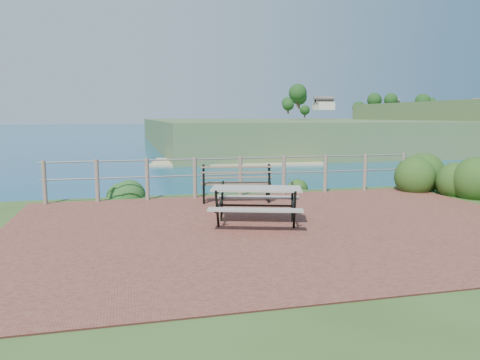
# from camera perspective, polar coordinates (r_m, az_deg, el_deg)

# --- Properties ---
(ground) EXTENTS (10.00, 7.00, 0.12)m
(ground) POSITION_cam_1_polar(r_m,az_deg,el_deg) (8.65, 5.42, -5.71)
(ground) COLOR brown
(ground) RESTS_ON ground
(ocean) EXTENTS (1200.00, 1200.00, 0.00)m
(ocean) POSITION_cam_1_polar(r_m,az_deg,el_deg) (207.96, -13.20, 7.08)
(ocean) COLOR #155882
(ocean) RESTS_ON ground
(safety_railing) EXTENTS (9.40, 0.10, 1.00)m
(safety_railing) POSITION_cam_1_polar(r_m,az_deg,el_deg) (11.72, 0.05, 0.74)
(safety_railing) COLOR #6B5B4C
(safety_railing) RESTS_ON ground
(distant_bay) EXTENTS (290.00, 232.36, 24.00)m
(distant_bay) POSITION_cam_1_polar(r_m,az_deg,el_deg) (274.35, 26.17, 6.31)
(distant_bay) COLOR #3A5C2E
(distant_bay) RESTS_ON ground
(picnic_table) EXTENTS (1.76, 1.37, 0.69)m
(picnic_table) POSITION_cam_1_polar(r_m,az_deg,el_deg) (8.65, 2.01, -2.68)
(picnic_table) COLOR gray
(picnic_table) RESTS_ON ground
(park_bench) EXTENTS (1.66, 0.66, 0.91)m
(park_bench) POSITION_cam_1_polar(r_m,az_deg,el_deg) (10.85, -0.50, 0.33)
(park_bench) COLOR brown
(park_bench) RESTS_ON ground
(shrub_right_front) EXTENTS (1.26, 1.26, 1.79)m
(shrub_right_front) POSITION_cam_1_polar(r_m,az_deg,el_deg) (13.11, 25.95, -1.83)
(shrub_right_front) COLOR #204214
(shrub_right_front) RESTS_ON ground
(shrub_right_edge) EXTENTS (1.14, 1.14, 1.63)m
(shrub_right_edge) POSITION_cam_1_polar(r_m,az_deg,el_deg) (13.83, 20.42, -1.06)
(shrub_right_edge) COLOR #204214
(shrub_right_edge) RESTS_ON ground
(shrub_lip_west) EXTENTS (0.88, 0.88, 0.66)m
(shrub_lip_west) POSITION_cam_1_polar(r_m,az_deg,el_deg) (12.22, -13.32, -1.89)
(shrub_lip_west) COLOR #1C4C1D
(shrub_lip_west) RESTS_ON ground
(shrub_lip_east) EXTENTS (0.69, 0.69, 0.40)m
(shrub_lip_east) POSITION_cam_1_polar(r_m,az_deg,el_deg) (13.26, 6.94, -0.98)
(shrub_lip_east) COLOR #204214
(shrub_lip_east) RESTS_ON ground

